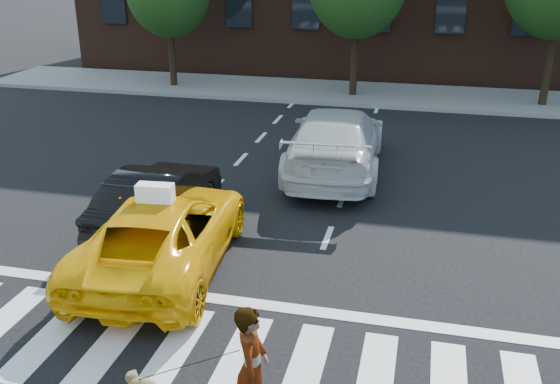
% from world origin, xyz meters
% --- Properties ---
extents(ground, '(120.00, 120.00, 0.00)m').
position_xyz_m(ground, '(0.00, 0.00, 0.00)').
color(ground, black).
rests_on(ground, ground).
extents(crosswalk, '(13.00, 2.40, 0.01)m').
position_xyz_m(crosswalk, '(0.00, 0.00, 0.01)').
color(crosswalk, silver).
rests_on(crosswalk, ground).
extents(stop_line, '(12.00, 0.30, 0.01)m').
position_xyz_m(stop_line, '(0.00, 1.60, 0.01)').
color(stop_line, silver).
rests_on(stop_line, ground).
extents(sidewalk_far, '(30.00, 4.00, 0.15)m').
position_xyz_m(sidewalk_far, '(0.00, 17.50, 0.07)').
color(sidewalk_far, slate).
rests_on(sidewalk_far, ground).
extents(taxi, '(2.80, 5.26, 1.41)m').
position_xyz_m(taxi, '(-1.18, 2.51, 0.70)').
color(taxi, '#FFB605').
rests_on(taxi, ground).
extents(black_sedan, '(1.46, 4.10, 1.35)m').
position_xyz_m(black_sedan, '(-2.00, 4.13, 0.67)').
color(black_sedan, black).
rests_on(black_sedan, ground).
extents(white_suv, '(2.71, 5.96, 1.69)m').
position_xyz_m(white_suv, '(1.12, 8.50, 0.85)').
color(white_suv, silver).
rests_on(white_suv, ground).
extents(woman, '(0.49, 0.67, 1.70)m').
position_xyz_m(woman, '(1.56, -1.10, 0.85)').
color(woman, '#999999').
rests_on(woman, ground).
extents(taxi_sign, '(0.67, 0.34, 0.32)m').
position_xyz_m(taxi_sign, '(-1.18, 2.31, 1.57)').
color(taxi_sign, white).
rests_on(taxi_sign, taxi).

